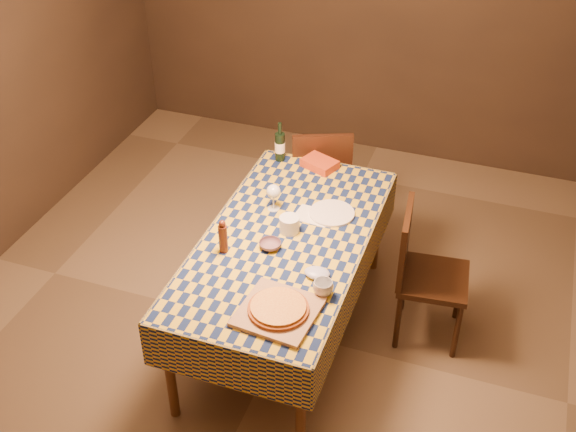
{
  "coord_description": "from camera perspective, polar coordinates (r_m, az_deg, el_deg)",
  "views": [
    {
      "loc": [
        1.13,
        -3.16,
        3.38
      ],
      "look_at": [
        0.0,
        0.05,
        0.9
      ],
      "focal_mm": 45.0,
      "sensor_mm": 36.0,
      "label": 1
    }
  ],
  "objects": [
    {
      "name": "flour_bag",
      "position": [
        3.98,
        2.31,
        -4.52
      ],
      "size": [
        0.16,
        0.14,
        0.04
      ],
      "primitive_type": "ellipsoid",
      "rotation": [
        0.0,
        0.0,
        0.22
      ],
      "color": "#AFB6E0",
      "rests_on": "dining_table"
    },
    {
      "name": "takeout_container",
      "position": [
        4.89,
        2.52,
        4.16
      ],
      "size": [
        0.27,
        0.23,
        0.06
      ],
      "primitive_type": "cube",
      "rotation": [
        0.0,
        0.0,
        -0.39
      ],
      "color": "#AF3917",
      "rests_on": "dining_table"
    },
    {
      "name": "flour_patch",
      "position": [
        4.44,
        2.01,
        0.04
      ],
      "size": [
        0.24,
        0.19,
        0.0
      ],
      "primitive_type": "cube",
      "rotation": [
        0.0,
        0.0,
        -0.09
      ],
      "color": "white",
      "rests_on": "dining_table"
    },
    {
      "name": "white_plate",
      "position": [
        4.45,
        3.48,
        0.22
      ],
      "size": [
        0.33,
        0.33,
        0.02
      ],
      "primitive_type": "cylinder",
      "rotation": [
        0.0,
        0.0,
        0.18
      ],
      "color": "white",
      "rests_on": "dining_table"
    },
    {
      "name": "wine_bottle",
      "position": [
        4.93,
        -0.64,
        5.55
      ],
      "size": [
        0.07,
        0.07,
        0.28
      ],
      "color": "black",
      "rests_on": "dining_table"
    },
    {
      "name": "room",
      "position": [
        3.92,
        -0.24,
        4.92
      ],
      "size": [
        5.0,
        5.1,
        2.7
      ],
      "color": "brown",
      "rests_on": "ground"
    },
    {
      "name": "wine_glass",
      "position": [
        4.42,
        -1.16,
        1.89
      ],
      "size": [
        0.09,
        0.09,
        0.18
      ],
      "color": "silver",
      "rests_on": "dining_table"
    },
    {
      "name": "chair_far",
      "position": [
        5.26,
        2.56,
        3.16
      ],
      "size": [
        0.55,
        0.55,
        0.93
      ],
      "color": "black",
      "rests_on": "ground"
    },
    {
      "name": "chair_right",
      "position": [
        4.5,
        10.48,
        -4.04
      ],
      "size": [
        0.47,
        0.46,
        0.93
      ],
      "color": "black",
      "rests_on": "ground"
    },
    {
      "name": "pizza",
      "position": [
        3.74,
        -0.77,
        -7.27
      ],
      "size": [
        0.42,
        0.42,
        0.03
      ],
      "color": "brown",
      "rests_on": "cutting_board"
    },
    {
      "name": "tumbler",
      "position": [
        3.85,
        2.79,
        -5.71
      ],
      "size": [
        0.13,
        0.13,
        0.09
      ],
      "primitive_type": "imported",
      "rotation": [
        0.0,
        0.0,
        -0.2
      ],
      "color": "silver",
      "rests_on": "dining_table"
    },
    {
      "name": "cutting_board",
      "position": [
        3.76,
        -0.77,
        -7.57
      ],
      "size": [
        0.43,
        0.43,
        0.02
      ],
      "primitive_type": "cube",
      "rotation": [
        0.0,
        0.0,
        -0.1
      ],
      "color": "#976B47",
      "rests_on": "dining_table"
    },
    {
      "name": "bowl",
      "position": [
        4.17,
        -1.43,
        -2.3
      ],
      "size": [
        0.17,
        0.17,
        0.04
      ],
      "primitive_type": "imported",
      "rotation": [
        0.0,
        0.0,
        -0.4
      ],
      "color": "#674956",
      "rests_on": "dining_table"
    },
    {
      "name": "deli_tub",
      "position": [
        4.28,
        0.11,
        -0.67
      ],
      "size": [
        0.13,
        0.13,
        0.1
      ],
      "primitive_type": "cylinder",
      "rotation": [
        0.0,
        0.0,
        0.08
      ],
      "color": "silver",
      "rests_on": "dining_table"
    },
    {
      "name": "dining_table",
      "position": [
        4.3,
        -0.22,
        -2.6
      ],
      "size": [
        0.94,
        1.84,
        0.77
      ],
      "color": "brown",
      "rests_on": "ground"
    },
    {
      "name": "pepper_mill",
      "position": [
        4.11,
        -5.16,
        -1.66
      ],
      "size": [
        0.06,
        0.06,
        0.22
      ],
      "color": "#4C1E11",
      "rests_on": "dining_table"
    }
  ]
}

